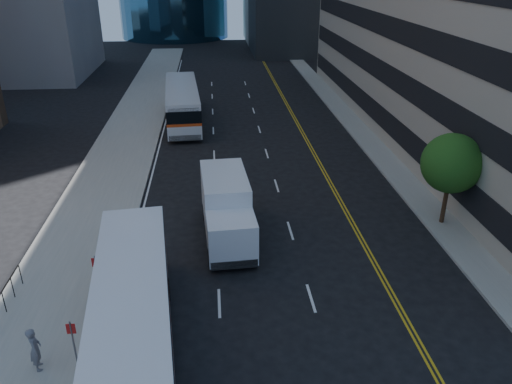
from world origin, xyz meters
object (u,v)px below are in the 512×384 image
bus_rear (182,103)px  bus_front (133,319)px  box_truck (227,209)px  pedestrian (35,349)px  street_tree (452,163)px

bus_rear → bus_front: bearing=-94.8°
bus_rear → box_truck: (3.23, -21.19, -0.08)m
box_truck → pedestrian: box_truck is taller
bus_rear → pedestrian: bearing=-101.2°
bus_front → bus_rear: 29.65m
bus_front → pedestrian: size_ratio=7.15×
pedestrian → street_tree: bearing=-82.6°
street_tree → pedestrian: bearing=-153.8°
street_tree → pedestrian: 21.32m
street_tree → bus_front: street_tree is taller
bus_front → bus_rear: bearing=82.9°
pedestrian → bus_front: bearing=-101.3°
street_tree → box_truck: street_tree is taller
street_tree → bus_rear: (-15.17, 20.76, -1.86)m
bus_front → bus_rear: size_ratio=0.97×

